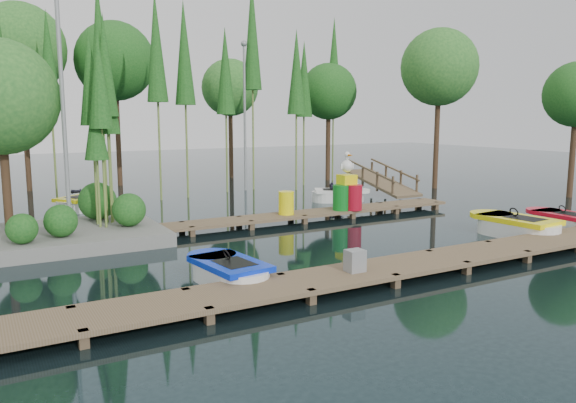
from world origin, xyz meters
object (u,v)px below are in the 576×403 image
boat_red (564,221)px  boat_yellow_far (84,203)px  boat_blue (229,273)px  utility_cabinet (355,261)px  drum_cluster (348,192)px  yellow_barrel (286,203)px  island (30,134)px

boat_red → boat_yellow_far: (-13.11, 11.66, 0.03)m
boat_yellow_far → boat_blue: bearing=-103.1°
boat_red → utility_cabinet: utility_cabinet is taller
boat_red → drum_cluster: size_ratio=1.20×
boat_yellow_far → yellow_barrel: boat_yellow_far is taller
boat_blue → drum_cluster: size_ratio=1.25×
island → drum_cluster: (10.35, -0.95, -2.27)m
island → drum_cluster: island is taller
drum_cluster → boat_red: bearing=-46.3°
utility_cabinet → drum_cluster: bearing=55.6°
island → boat_blue: 7.73m
boat_red → drum_cluster: drum_cluster is taller
utility_cabinet → drum_cluster: drum_cluster is taller
boat_red → boat_yellow_far: 17.54m
boat_blue → boat_yellow_far: (-1.04, 11.86, 0.03)m
boat_red → utility_cabinet: bearing=-170.2°
boat_red → boat_yellow_far: bearing=138.6°
yellow_barrel → boat_yellow_far: bearing=131.8°
boat_yellow_far → drum_cluster: size_ratio=1.33×
island → boat_red: island is taller
boat_yellow_far → drum_cluster: drum_cluster is taller
boat_red → island: bearing=158.3°
boat_blue → boat_red: size_ratio=1.04×
boat_blue → drum_cluster: (7.08, 5.41, 0.67)m
boat_red → utility_cabinet: (-9.67, -1.63, 0.30)m
boat_blue → yellow_barrel: yellow_barrel is taller
boat_blue → yellow_barrel: 7.23m
island → yellow_barrel: size_ratio=8.40×
boat_yellow_far → yellow_barrel: 8.45m
boat_yellow_far → utility_cabinet: 13.73m
boat_yellow_far → yellow_barrel: size_ratio=3.49×
boat_blue → drum_cluster: 8.94m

